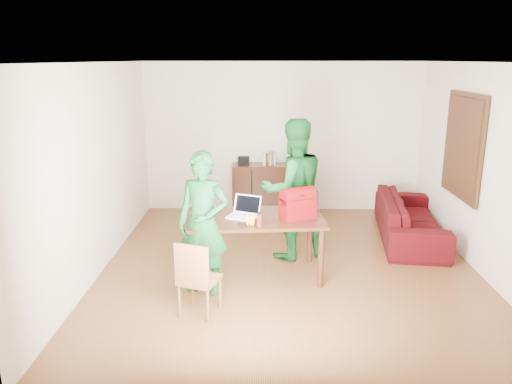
{
  "coord_description": "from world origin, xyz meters",
  "views": [
    {
      "loc": [
        -0.36,
        -6.27,
        2.74
      ],
      "look_at": [
        -0.44,
        -0.05,
        1.07
      ],
      "focal_mm": 35.0,
      "sensor_mm": 36.0,
      "label": 1
    }
  ],
  "objects_px": {
    "person_near": "(203,223)",
    "sofa": "(410,218)",
    "chair": "(199,293)",
    "person_far": "(293,189)",
    "table": "(256,225)",
    "bottle": "(259,219)",
    "laptop": "(242,214)",
    "red_bag": "(298,206)"
  },
  "relations": [
    {
      "from": "table",
      "to": "bottle",
      "type": "height_order",
      "value": "bottle"
    },
    {
      "from": "red_bag",
      "to": "person_far",
      "type": "bearing_deg",
      "value": 67.79
    },
    {
      "from": "person_near",
      "to": "red_bag",
      "type": "distance_m",
      "value": 1.22
    },
    {
      "from": "table",
      "to": "chair",
      "type": "bearing_deg",
      "value": -125.18
    },
    {
      "from": "person_far",
      "to": "laptop",
      "type": "distance_m",
      "value": 0.98
    },
    {
      "from": "person_far",
      "to": "chair",
      "type": "bearing_deg",
      "value": 36.75
    },
    {
      "from": "chair",
      "to": "person_far",
      "type": "relative_size",
      "value": 0.44
    },
    {
      "from": "red_bag",
      "to": "sofa",
      "type": "height_order",
      "value": "red_bag"
    },
    {
      "from": "chair",
      "to": "sofa",
      "type": "height_order",
      "value": "chair"
    },
    {
      "from": "bottle",
      "to": "red_bag",
      "type": "relative_size",
      "value": 0.43
    },
    {
      "from": "person_near",
      "to": "sofa",
      "type": "xyz_separation_m",
      "value": [
        3.01,
        1.88,
        -0.53
      ]
    },
    {
      "from": "person_near",
      "to": "sofa",
      "type": "relative_size",
      "value": 0.77
    },
    {
      "from": "red_bag",
      "to": "table",
      "type": "bearing_deg",
      "value": 152.69
    },
    {
      "from": "person_near",
      "to": "person_far",
      "type": "relative_size",
      "value": 0.87
    },
    {
      "from": "person_far",
      "to": "table",
      "type": "bearing_deg",
      "value": 32.89
    },
    {
      "from": "table",
      "to": "chair",
      "type": "distance_m",
      "value": 1.28
    },
    {
      "from": "table",
      "to": "sofa",
      "type": "xyz_separation_m",
      "value": [
        2.39,
        1.43,
        -0.37
      ]
    },
    {
      "from": "chair",
      "to": "laptop",
      "type": "distance_m",
      "value": 1.25
    },
    {
      "from": "table",
      "to": "red_bag",
      "type": "height_order",
      "value": "red_bag"
    },
    {
      "from": "laptop",
      "to": "bottle",
      "type": "distance_m",
      "value": 0.42
    },
    {
      "from": "table",
      "to": "person_near",
      "type": "relative_size",
      "value": 1.03
    },
    {
      "from": "red_bag",
      "to": "bottle",
      "type": "bearing_deg",
      "value": -167.94
    },
    {
      "from": "table",
      "to": "person_far",
      "type": "relative_size",
      "value": 0.9
    },
    {
      "from": "table",
      "to": "red_bag",
      "type": "bearing_deg",
      "value": -8.22
    },
    {
      "from": "person_near",
      "to": "bottle",
      "type": "distance_m",
      "value": 0.67
    },
    {
      "from": "laptop",
      "to": "chair",
      "type": "bearing_deg",
      "value": -91.36
    },
    {
      "from": "sofa",
      "to": "bottle",
      "type": "bearing_deg",
      "value": 135.21
    },
    {
      "from": "chair",
      "to": "sofa",
      "type": "xyz_separation_m",
      "value": [
        3.0,
        2.46,
        0.07
      ]
    },
    {
      "from": "red_bag",
      "to": "sofa",
      "type": "relative_size",
      "value": 0.19
    },
    {
      "from": "laptop",
      "to": "red_bag",
      "type": "bearing_deg",
      "value": 21.25
    },
    {
      "from": "bottle",
      "to": "red_bag",
      "type": "height_order",
      "value": "red_bag"
    },
    {
      "from": "person_near",
      "to": "sofa",
      "type": "distance_m",
      "value": 3.59
    },
    {
      "from": "laptop",
      "to": "sofa",
      "type": "relative_size",
      "value": 0.19
    },
    {
      "from": "chair",
      "to": "red_bag",
      "type": "bearing_deg",
      "value": 60.45
    },
    {
      "from": "bottle",
      "to": "red_bag",
      "type": "distance_m",
      "value": 0.59
    },
    {
      "from": "chair",
      "to": "laptop",
      "type": "bearing_deg",
      "value": 85.64
    },
    {
      "from": "person_near",
      "to": "person_far",
      "type": "height_order",
      "value": "person_far"
    },
    {
      "from": "chair",
      "to": "person_near",
      "type": "relative_size",
      "value": 0.51
    },
    {
      "from": "table",
      "to": "bottle",
      "type": "xyz_separation_m",
      "value": [
        0.05,
        -0.38,
        0.19
      ]
    },
    {
      "from": "chair",
      "to": "person_far",
      "type": "bearing_deg",
      "value": 75.86
    },
    {
      "from": "sofa",
      "to": "person_near",
      "type": "bearing_deg",
      "value": 129.48
    },
    {
      "from": "table",
      "to": "bottle",
      "type": "relative_size",
      "value": 9.8
    }
  ]
}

